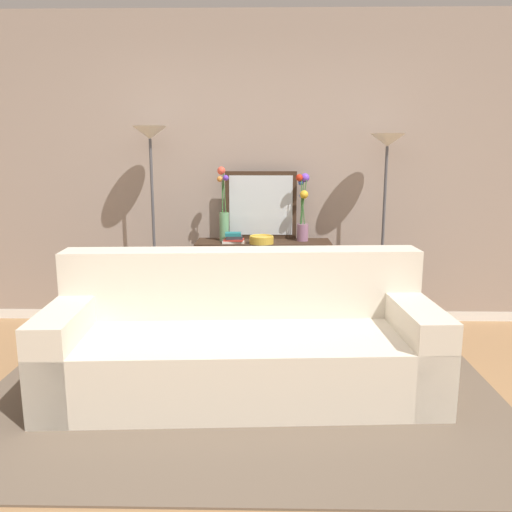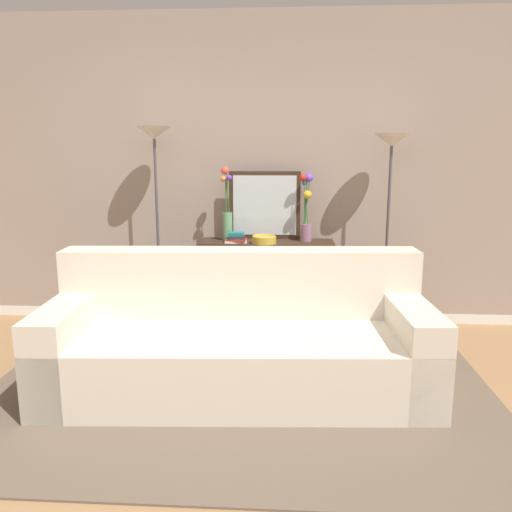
% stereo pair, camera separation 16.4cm
% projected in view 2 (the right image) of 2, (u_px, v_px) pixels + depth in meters
% --- Properties ---
extents(ground_plane, '(16.00, 16.00, 0.02)m').
position_uv_depth(ground_plane, '(219.00, 468.00, 2.57)').
color(ground_plane, '#9E754C').
extents(back_wall, '(12.00, 0.15, 2.71)m').
position_uv_depth(back_wall, '(252.00, 173.00, 4.62)').
color(back_wall, white).
rests_on(back_wall, ground).
extents(area_rug, '(3.29, 2.07, 0.01)m').
position_uv_depth(area_rug, '(237.00, 398.00, 3.27)').
color(area_rug, brown).
rests_on(area_rug, ground).
extents(couch, '(2.47, 1.07, 0.88)m').
position_uv_depth(couch, '(239.00, 343.00, 3.37)').
color(couch, beige).
rests_on(couch, ground).
extents(console_table, '(1.14, 0.36, 0.79)m').
position_uv_depth(console_table, '(266.00, 270.00, 4.43)').
color(console_table, '#382619').
rests_on(console_table, ground).
extents(floor_lamp_left, '(0.28, 0.28, 1.74)m').
position_uv_depth(floor_lamp_left, '(156.00, 172.00, 4.31)').
color(floor_lamp_left, '#4C4C51').
rests_on(floor_lamp_left, ground).
extents(floor_lamp_right, '(0.28, 0.28, 1.68)m').
position_uv_depth(floor_lamp_right, '(390.00, 179.00, 4.20)').
color(floor_lamp_right, '#4C4C51').
rests_on(floor_lamp_right, ground).
extents(wall_mirror, '(0.62, 0.02, 0.58)m').
position_uv_depth(wall_mirror, '(265.00, 205.00, 4.47)').
color(wall_mirror, '#382619').
rests_on(wall_mirror, console_table).
extents(vase_tall_flowers, '(0.10, 0.11, 0.62)m').
position_uv_depth(vase_tall_flowers, '(227.00, 213.00, 4.39)').
color(vase_tall_flowers, '#669E6B').
rests_on(vase_tall_flowers, console_table).
extents(vase_short_flowers, '(0.12, 0.14, 0.57)m').
position_uv_depth(vase_short_flowers, '(306.00, 211.00, 4.35)').
color(vase_short_flowers, gray).
rests_on(vase_short_flowers, console_table).
extents(fruit_bowl, '(0.20, 0.20, 0.07)m').
position_uv_depth(fruit_bowl, '(264.00, 240.00, 4.27)').
color(fruit_bowl, gold).
rests_on(fruit_bowl, console_table).
extents(book_stack, '(0.19, 0.15, 0.09)m').
position_uv_depth(book_stack, '(236.00, 238.00, 4.31)').
color(book_stack, silver).
rests_on(book_stack, console_table).
extents(book_row_under_console, '(0.35, 0.17, 0.13)m').
position_uv_depth(book_row_under_console, '(232.00, 323.00, 4.54)').
color(book_row_under_console, silver).
rests_on(book_row_under_console, ground).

